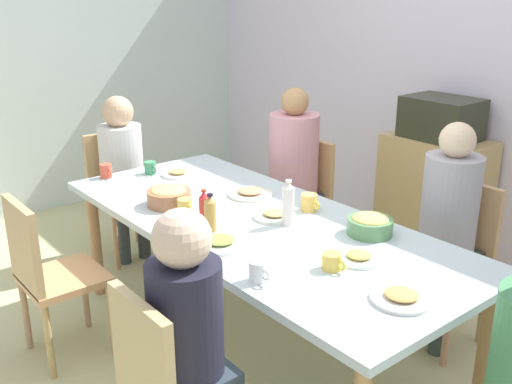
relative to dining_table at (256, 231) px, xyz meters
The scene contains 31 objects.
ground_plane 0.68m from the dining_table, ahead, with size 6.75×6.75×0.00m, color #C0BB85.
wall_back 2.08m from the dining_table, 90.00° to the left, with size 5.86×0.12×2.60m, color silver.
wall_left 2.94m from the dining_table, behind, with size 0.12×4.09×2.60m, color silver.
dining_table is the anchor object (origin of this frame).
chair_0 1.09m from the dining_table, 123.81° to the left, with size 0.40×0.40×0.90m.
person_0 1.01m from the dining_table, 126.62° to the left, with size 0.33×0.33×1.27m.
person_1 1.00m from the dining_table, 53.25° to the right, with size 0.30×0.30×1.18m.
chair_2 1.59m from the dining_table, behind, with size 0.40×0.40×0.90m.
person_2 1.49m from the dining_table, behind, with size 0.30×0.30×1.18m.
chair_4 1.09m from the dining_table, 56.19° to the left, with size 0.40×0.40×0.90m.
person_4 1.00m from the dining_table, 53.31° to the left, with size 0.30×0.30×1.25m.
chair_5 1.09m from the dining_table, 123.81° to the right, with size 0.40×0.40×0.90m.
plate_0 0.13m from the dining_table, 65.16° to the left, with size 0.22×0.22×0.04m.
plate_1 0.66m from the dining_table, ahead, with size 0.20×0.20×0.04m.
plate_2 0.37m from the dining_table, 67.18° to the right, with size 0.26×0.26×0.04m.
plate_3 1.00m from the dining_table, ahead, with size 0.24×0.24×0.04m.
plate_4 0.38m from the dining_table, 145.86° to the left, with size 0.26×0.26×0.04m.
plate_5 0.90m from the dining_table, behind, with size 0.20×0.20×0.04m.
bowl_0 0.53m from the dining_table, 153.22° to the right, with size 0.24×0.24×0.11m.
bowl_1 0.59m from the dining_table, 31.93° to the left, with size 0.22×0.22×0.10m.
cup_0 1.04m from the dining_table, behind, with size 0.11×0.07×0.08m.
cup_1 0.66m from the dining_table, ahead, with size 0.12×0.09×0.07m.
cup_2 0.39m from the dining_table, 137.52° to the right, with size 0.11×0.08×0.09m.
cup_3 0.68m from the dining_table, 38.38° to the right, with size 0.11×0.08×0.09m.
cup_4 0.33m from the dining_table, 75.28° to the left, with size 0.12×0.09×0.09m.
cup_5 1.17m from the dining_table, 165.89° to the right, with size 0.11×0.07×0.09m.
bottle_0 0.31m from the dining_table, 110.46° to the right, with size 0.05×0.05×0.19m.
bottle_1 0.33m from the dining_table, 89.00° to the right, with size 0.06×0.06×0.21m.
bottle_2 0.25m from the dining_table, 29.24° to the left, with size 0.06×0.06×0.23m.
side_cabinet 1.70m from the dining_table, 92.45° to the left, with size 0.70×0.44×0.90m, color tan.
microwave 1.72m from the dining_table, 92.45° to the left, with size 0.48×0.36×0.28m, color #2B2D1F.
Camera 1 is at (2.18, -1.78, 1.89)m, focal length 41.29 mm.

